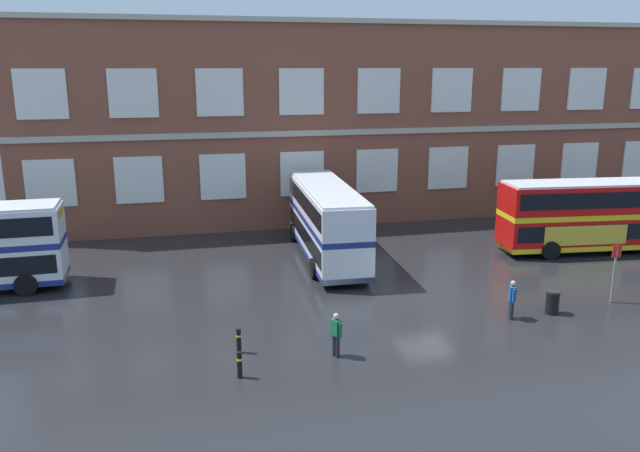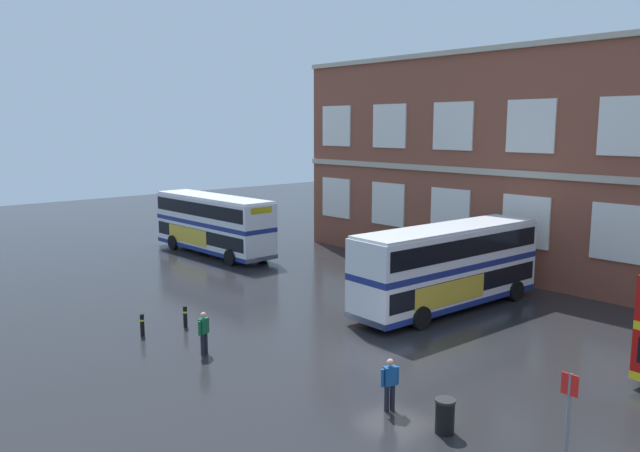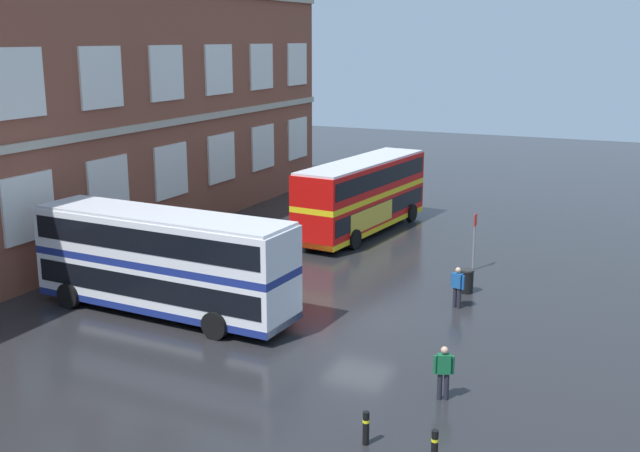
{
  "view_description": "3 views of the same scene",
  "coord_description": "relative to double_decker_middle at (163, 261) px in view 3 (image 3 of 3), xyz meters",
  "views": [
    {
      "loc": [
        -11.09,
        -25.67,
        10.41
      ],
      "look_at": [
        -4.18,
        3.52,
        2.79
      ],
      "focal_mm": 35.52,
      "sensor_mm": 36.0,
      "label": 1
    },
    {
      "loc": [
        14.71,
        -17.03,
        8.84
      ],
      "look_at": [
        -4.85,
        0.46,
        4.59
      ],
      "focal_mm": 34.82,
      "sensor_mm": 36.0,
      "label": 2
    },
    {
      "loc": [
        -26.43,
        -10.56,
        10.6
      ],
      "look_at": [
        -3.19,
        0.23,
        4.32
      ],
      "focal_mm": 43.12,
      "sensor_mm": 36.0,
      "label": 3
    }
  ],
  "objects": [
    {
      "name": "double_decker_far",
      "position": [
        15.38,
        -2.21,
        0.0
      ],
      "size": [
        11.2,
        3.7,
        4.07
      ],
      "color": "red",
      "rests_on": "ground"
    },
    {
      "name": "bus_stand_flag",
      "position": [
        10.89,
        -9.61,
        -0.51
      ],
      "size": [
        0.44,
        0.1,
        2.7
      ],
      "color": "slate",
      "rests_on": "ground"
    },
    {
      "name": "safety_bollard_west",
      "position": [
        -6.06,
        -10.92,
        -1.66
      ],
      "size": [
        0.19,
        0.19,
        0.95
      ],
      "color": "black",
      "rests_on": "ground"
    },
    {
      "name": "double_decker_middle",
      "position": [
        0.0,
        0.0,
        0.0
      ],
      "size": [
        3.26,
        11.11,
        4.07
      ],
      "color": "silver",
      "rests_on": "ground"
    },
    {
      "name": "waiting_passenger",
      "position": [
        -2.62,
        -12.05,
        -1.22
      ],
      "size": [
        0.37,
        0.62,
        1.7
      ],
      "color": "black",
      "rests_on": "ground"
    },
    {
      "name": "second_passenger",
      "position": [
        5.49,
        -10.29,
        -1.22
      ],
      "size": [
        0.36,
        0.63,
        1.7
      ],
      "color": "black",
      "rests_on": "ground"
    },
    {
      "name": "safety_bollard_east",
      "position": [
        -6.25,
        -12.87,
        -1.66
      ],
      "size": [
        0.19,
        0.19,
        0.95
      ],
      "color": "black",
      "rests_on": "ground"
    },
    {
      "name": "ground_plane",
      "position": [
        2.97,
        -5.09,
        -2.15
      ],
      "size": [
        120.0,
        120.0,
        0.0
      ],
      "primitive_type": "plane",
      "color": "#232326"
    },
    {
      "name": "brick_terminal_building",
      "position": [
        5.15,
        10.89,
        4.34
      ],
      "size": [
        45.74,
        8.19,
        13.27
      ],
      "color": "brown",
      "rests_on": "ground"
    },
    {
      "name": "station_litter_bin",
      "position": [
        7.52,
        -10.17,
        -1.63
      ],
      "size": [
        0.6,
        0.6,
        1.03
      ],
      "color": "black",
      "rests_on": "ground"
    }
  ]
}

